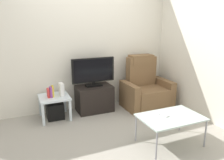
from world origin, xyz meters
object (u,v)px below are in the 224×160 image
(book_leftmost, at_px, (48,93))
(coffee_table, at_px, (171,118))
(side_table, at_px, (54,100))
(subwoofer_box, at_px, (55,110))
(game_console, at_px, (61,89))
(tv_stand, at_px, (94,98))
(cell_phone, at_px, (164,115))
(television, at_px, (93,71))
(book_rightmost, at_px, (53,91))
(book_middle, at_px, (51,92))
(recliner_armchair, at_px, (145,89))

(book_leftmost, height_order, coffee_table, book_leftmost)
(side_table, xyz_separation_m, subwoofer_box, (-0.00, 0.00, -0.22))
(side_table, height_order, game_console, game_console)
(tv_stand, relative_size, cell_phone, 4.70)
(side_table, distance_m, game_console, 0.23)
(subwoofer_box, distance_m, coffee_table, 2.14)
(tv_stand, height_order, coffee_table, tv_stand)
(television, distance_m, book_leftmost, 0.96)
(book_leftmost, distance_m, game_console, 0.25)
(subwoofer_box, bearing_deg, book_rightmost, -132.78)
(side_table, height_order, cell_phone, cell_phone)
(subwoofer_box, relative_size, book_rightmost, 1.45)
(game_console, bearing_deg, coffee_table, -51.94)
(book_leftmost, bearing_deg, book_middle, 0.00)
(recliner_armchair, height_order, subwoofer_box, recliner_armchair)
(coffee_table, height_order, cell_phone, cell_phone)
(recliner_armchair, distance_m, book_rightmost, 1.92)
(book_rightmost, bearing_deg, game_console, 10.40)
(television, relative_size, cell_phone, 5.76)
(book_rightmost, height_order, game_console, game_console)
(recliner_armchair, height_order, book_leftmost, recliner_armchair)
(book_middle, bearing_deg, side_table, 20.44)
(tv_stand, bearing_deg, game_console, -175.77)
(side_table, distance_m, book_rightmost, 0.17)
(side_table, relative_size, coffee_table, 0.60)
(subwoofer_box, distance_m, cell_phone, 2.05)
(television, xyz_separation_m, side_table, (-0.80, -0.08, -0.45))
(cell_phone, bearing_deg, game_console, 112.97)
(game_console, bearing_deg, book_leftmost, -173.02)
(television, distance_m, side_table, 0.92)
(side_table, relative_size, book_middle, 2.90)
(television, bearing_deg, coffee_table, -70.20)
(game_console, bearing_deg, book_rightmost, -169.60)
(subwoofer_box, distance_m, book_middle, 0.38)
(tv_stand, relative_size, recliner_armchair, 0.65)
(subwoofer_box, relative_size, book_leftmost, 1.88)
(tv_stand, xyz_separation_m, coffee_table, (0.60, -1.66, 0.15))
(tv_stand, bearing_deg, recliner_armchair, -9.84)
(side_table, height_order, subwoofer_box, side_table)
(television, relative_size, side_table, 1.60)
(book_rightmost, bearing_deg, recliner_armchair, -3.31)
(side_table, xyz_separation_m, game_console, (0.14, 0.01, 0.18))
(tv_stand, bearing_deg, book_leftmost, -175.02)
(television, relative_size, recliner_armchair, 0.80)
(tv_stand, xyz_separation_m, book_rightmost, (-0.82, -0.08, 0.28))
(recliner_armchair, xyz_separation_m, side_table, (-1.89, 0.13, -0.01))
(subwoofer_box, relative_size, cell_phone, 2.02)
(recliner_armchair, distance_m, side_table, 1.90)
(television, bearing_deg, book_rightmost, -173.20)
(television, xyz_separation_m, book_rightmost, (-0.82, -0.10, -0.28))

